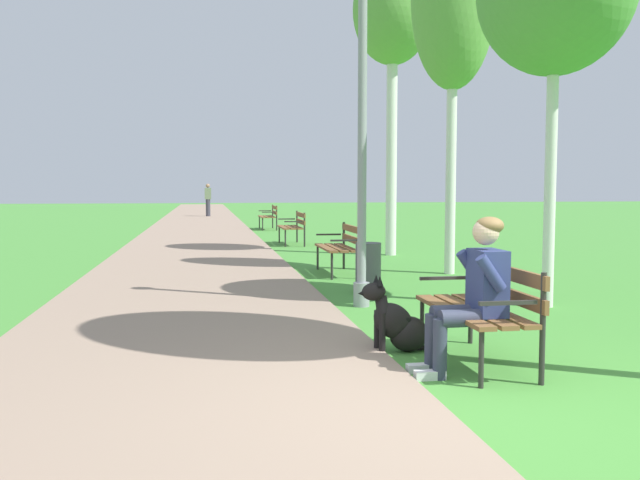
{
  "coord_description": "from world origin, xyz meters",
  "views": [
    {
      "loc": [
        -1.73,
        -4.09,
        1.48
      ],
      "look_at": [
        -0.48,
        3.23,
        0.9
      ],
      "focal_mm": 38.07,
      "sensor_mm": 36.0,
      "label": 1
    }
  ],
  "objects": [
    {
      "name": "ground_plane",
      "position": [
        0.0,
        0.0,
        0.0
      ],
      "size": [
        120.0,
        120.0,
        0.0
      ],
      "primitive_type": "plane",
      "color": "#478E38"
    },
    {
      "name": "paved_path",
      "position": [
        -1.93,
        24.0,
        0.02
      ],
      "size": [
        3.5,
        60.0,
        0.04
      ],
      "primitive_type": "cube",
      "color": "gray",
      "rests_on": "ground"
    },
    {
      "name": "park_bench_near",
      "position": [
        0.57,
        1.23,
        0.51
      ],
      "size": [
        0.55,
        1.5,
        0.85
      ],
      "color": "brown",
      "rests_on": "ground"
    },
    {
      "name": "park_bench_mid",
      "position": [
        0.57,
        7.18,
        0.51
      ],
      "size": [
        0.55,
        1.5,
        0.85
      ],
      "color": "brown",
      "rests_on": "ground"
    },
    {
      "name": "park_bench_far",
      "position": [
        0.54,
        13.21,
        0.51
      ],
      "size": [
        0.55,
        1.5,
        0.85
      ],
      "color": "brown",
      "rests_on": "ground"
    },
    {
      "name": "park_bench_furthest",
      "position": [
        0.52,
        19.6,
        0.51
      ],
      "size": [
        0.55,
        1.5,
        0.85
      ],
      "color": "brown",
      "rests_on": "ground"
    },
    {
      "name": "person_seated_on_near_bench",
      "position": [
        0.36,
        0.91,
        0.68
      ],
      "size": [
        0.74,
        0.49,
        1.25
      ],
      "color": "#33384C",
      "rests_on": "ground"
    },
    {
      "name": "dog_black",
      "position": [
        -0.03,
        1.7,
        0.26
      ],
      "size": [
        0.83,
        0.32,
        0.71
      ],
      "color": "black",
      "rests_on": "ground"
    },
    {
      "name": "lamp_post_near",
      "position": [
        0.19,
        4.04,
        2.1
      ],
      "size": [
        0.24,
        0.24,
        4.06
      ],
      "color": "gray",
      "rests_on": "ground"
    },
    {
      "name": "birch_tree_third",
      "position": [
        2.4,
        6.9,
        4.56
      ],
      "size": [
        1.41,
        1.35,
        6.12
      ],
      "color": "silver",
      "rests_on": "ground"
    },
    {
      "name": "birch_tree_fourth",
      "position": [
        2.27,
        10.16,
        5.14
      ],
      "size": [
        1.69,
        1.74,
        6.4
      ],
      "color": "silver",
      "rests_on": "ground"
    },
    {
      "name": "litter_bin",
      "position": [
        0.54,
        5.14,
        0.35
      ],
      "size": [
        0.36,
        0.36,
        0.7
      ],
      "primitive_type": "cylinder",
      "color": "#515156",
      "rests_on": "ground"
    },
    {
      "name": "pedestrian_distant",
      "position": [
        -1.55,
        30.01,
        0.84
      ],
      "size": [
        0.32,
        0.22,
        1.65
      ],
      "color": "#383842",
      "rests_on": "ground"
    }
  ]
}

